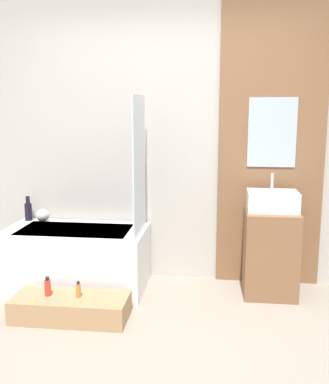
{
  "coord_description": "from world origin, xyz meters",
  "views": [
    {
      "loc": [
        0.48,
        -2.61,
        1.62
      ],
      "look_at": [
        0.08,
        0.7,
        1.0
      ],
      "focal_mm": 42.0,
      "sensor_mm": 36.0,
      "label": 1
    }
  ],
  "objects_px": {
    "vase_tall_dark": "(28,211)",
    "bathtub": "(76,258)",
    "vase_round_light": "(43,215)",
    "bottle_soap_secondary": "(78,290)",
    "sink": "(272,201)",
    "wooden_step_bench": "(71,308)",
    "bottle_soap_primary": "(48,287)"
  },
  "relations": [
    {
      "from": "bottle_soap_primary",
      "to": "bottle_soap_secondary",
      "type": "relative_size",
      "value": 1.2
    },
    {
      "from": "vase_round_light",
      "to": "sink",
      "type": "bearing_deg",
      "value": -4.1
    },
    {
      "from": "bathtub",
      "to": "bottle_soap_primary",
      "type": "xyz_separation_m",
      "value": [
        -0.03,
        -0.62,
        -0.03
      ]
    },
    {
      "from": "bathtub",
      "to": "wooden_step_bench",
      "type": "distance_m",
      "value": 0.66
    },
    {
      "from": "bathtub",
      "to": "bottle_soap_secondary",
      "type": "bearing_deg",
      "value": -70.54
    },
    {
      "from": "vase_tall_dark",
      "to": "bottle_soap_secondary",
      "type": "relative_size",
      "value": 1.86
    },
    {
      "from": "bathtub",
      "to": "wooden_step_bench",
      "type": "relative_size",
      "value": 1.42
    },
    {
      "from": "bathtub",
      "to": "vase_tall_dark",
      "type": "relative_size",
      "value": 5.33
    },
    {
      "from": "sink",
      "to": "bottle_soap_primary",
      "type": "relative_size",
      "value": 2.8
    },
    {
      "from": "wooden_step_bench",
      "to": "sink",
      "type": "xyz_separation_m",
      "value": [
        1.59,
        0.71,
        0.75
      ]
    },
    {
      "from": "vase_tall_dark",
      "to": "bathtub",
      "type": "bearing_deg",
      "value": -26.22
    },
    {
      "from": "bathtub",
      "to": "bottle_soap_secondary",
      "type": "xyz_separation_m",
      "value": [
        0.22,
        -0.62,
        -0.04
      ]
    },
    {
      "from": "vase_tall_dark",
      "to": "vase_round_light",
      "type": "xyz_separation_m",
      "value": [
        0.16,
        -0.03,
        -0.04
      ]
    },
    {
      "from": "sink",
      "to": "bottle_soap_primary",
      "type": "distance_m",
      "value": 2.0
    },
    {
      "from": "vase_tall_dark",
      "to": "vase_round_light",
      "type": "distance_m",
      "value": 0.16
    },
    {
      "from": "wooden_step_bench",
      "to": "bottle_soap_secondary",
      "type": "bearing_deg",
      "value": 0.0
    },
    {
      "from": "vase_round_light",
      "to": "bottle_soap_primary",
      "type": "xyz_separation_m",
      "value": [
        0.37,
        -0.86,
        -0.36
      ]
    },
    {
      "from": "vase_tall_dark",
      "to": "bottle_soap_secondary",
      "type": "bearing_deg",
      "value": -49.15
    },
    {
      "from": "bottle_soap_primary",
      "to": "bottle_soap_secondary",
      "type": "distance_m",
      "value": 0.25
    },
    {
      "from": "vase_round_light",
      "to": "bottle_soap_secondary",
      "type": "height_order",
      "value": "vase_round_light"
    },
    {
      "from": "bathtub",
      "to": "wooden_step_bench",
      "type": "xyz_separation_m",
      "value": [
        0.15,
        -0.62,
        -0.19
      ]
    },
    {
      "from": "bottle_soap_primary",
      "to": "vase_tall_dark",
      "type": "bearing_deg",
      "value": 120.43
    },
    {
      "from": "wooden_step_bench",
      "to": "vase_round_light",
      "type": "relative_size",
      "value": 7.4
    },
    {
      "from": "vase_tall_dark",
      "to": "bottle_soap_primary",
      "type": "relative_size",
      "value": 1.55
    },
    {
      "from": "vase_tall_dark",
      "to": "vase_round_light",
      "type": "bearing_deg",
      "value": -9.61
    },
    {
      "from": "sink",
      "to": "wooden_step_bench",
      "type": "bearing_deg",
      "value": -155.96
    },
    {
      "from": "sink",
      "to": "bottle_soap_secondary",
      "type": "height_order",
      "value": "sink"
    },
    {
      "from": "wooden_step_bench",
      "to": "vase_round_light",
      "type": "bearing_deg",
      "value": 122.32
    },
    {
      "from": "bathtub",
      "to": "vase_tall_dark",
      "type": "distance_m",
      "value": 0.72
    },
    {
      "from": "bottle_soap_primary",
      "to": "vase_round_light",
      "type": "bearing_deg",
      "value": 113.01
    },
    {
      "from": "sink",
      "to": "vase_tall_dark",
      "type": "bearing_deg",
      "value": 175.53
    },
    {
      "from": "wooden_step_bench",
      "to": "sink",
      "type": "distance_m",
      "value": 1.9
    }
  ]
}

